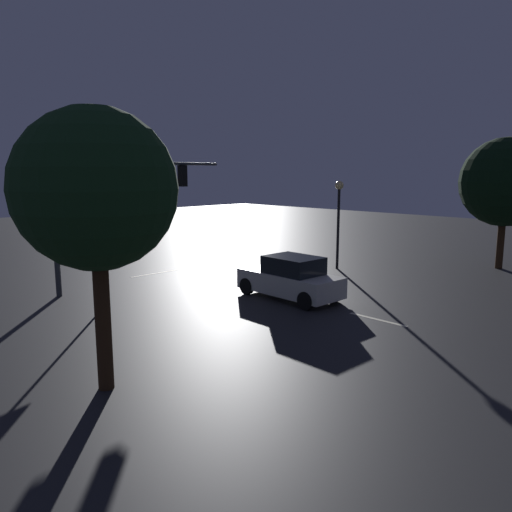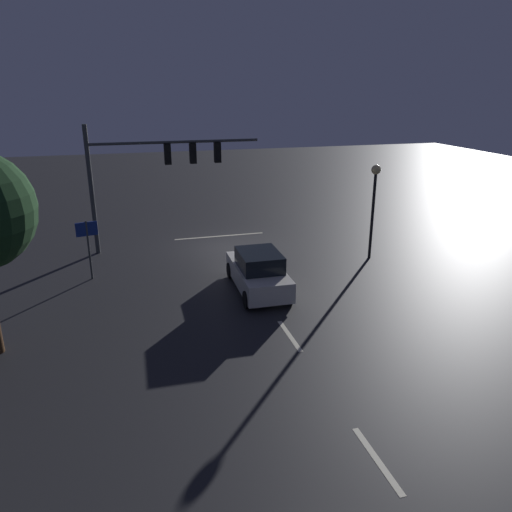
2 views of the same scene
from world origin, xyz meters
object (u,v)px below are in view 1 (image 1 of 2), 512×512
(tree_right_far, at_px, (96,190))
(street_lamp_left_kerb, at_px, (339,207))
(car_approaching, at_px, (290,278))
(route_sign, at_px, (94,263))
(tree_left_far, at_px, (506,182))
(traffic_signal_assembly, at_px, (124,187))

(tree_right_far, bearing_deg, street_lamp_left_kerb, -162.29)
(car_approaching, height_order, street_lamp_left_kerb, street_lamp_left_kerb)
(street_lamp_left_kerb, distance_m, route_sign, 13.03)
(tree_left_far, xyz_separation_m, tree_right_far, (21.69, -0.86, 0.11))
(traffic_signal_assembly, distance_m, route_sign, 5.44)
(street_lamp_left_kerb, bearing_deg, tree_right_far, 17.71)
(traffic_signal_assembly, bearing_deg, street_lamp_left_kerb, 155.75)
(tree_left_far, bearing_deg, traffic_signal_assembly, -32.79)
(street_lamp_left_kerb, xyz_separation_m, tree_right_far, (15.55, 4.97, 1.35))
(route_sign, bearing_deg, traffic_signal_assembly, -132.35)
(route_sign, xyz_separation_m, tree_left_far, (-19.07, 6.59, 2.58))
(traffic_signal_assembly, bearing_deg, tree_right_far, 57.73)
(street_lamp_left_kerb, bearing_deg, tree_left_far, 136.49)
(route_sign, distance_m, tree_left_far, 20.35)
(route_sign, height_order, tree_left_far, tree_left_far)
(car_approaching, height_order, tree_right_far, tree_right_far)
(tree_left_far, bearing_deg, street_lamp_left_kerb, -43.51)
(street_lamp_left_kerb, distance_m, tree_left_far, 8.55)
(route_sign, bearing_deg, tree_right_far, 65.49)
(tree_left_far, height_order, tree_right_far, tree_left_far)
(traffic_signal_assembly, bearing_deg, route_sign, 47.65)
(street_lamp_left_kerb, height_order, tree_right_far, tree_right_far)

